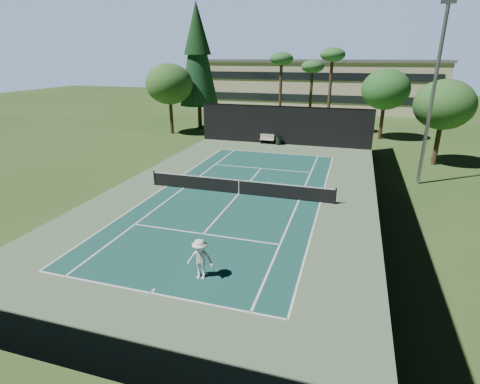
# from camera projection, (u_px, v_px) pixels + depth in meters

# --- Properties ---
(ground) EXTENTS (160.00, 160.00, 0.00)m
(ground) POSITION_uv_depth(u_px,v_px,m) (239.00, 194.00, 25.52)
(ground) COLOR #2E4E1D
(ground) RESTS_ON ground
(apron_slab) EXTENTS (18.00, 32.00, 0.01)m
(apron_slab) POSITION_uv_depth(u_px,v_px,m) (239.00, 194.00, 25.52)
(apron_slab) COLOR #587552
(apron_slab) RESTS_ON ground
(court_surface) EXTENTS (10.97, 23.77, 0.01)m
(court_surface) POSITION_uv_depth(u_px,v_px,m) (239.00, 194.00, 25.52)
(court_surface) COLOR #174C46
(court_surface) RESTS_ON ground
(court_lines) EXTENTS (11.07, 23.87, 0.01)m
(court_lines) POSITION_uv_depth(u_px,v_px,m) (239.00, 194.00, 25.52)
(court_lines) COLOR white
(court_lines) RESTS_ON ground
(tennis_net) EXTENTS (12.90, 0.10, 1.10)m
(tennis_net) POSITION_uv_depth(u_px,v_px,m) (239.00, 186.00, 25.33)
(tennis_net) COLOR black
(tennis_net) RESTS_ON ground
(fence) EXTENTS (18.04, 32.05, 4.03)m
(fence) POSITION_uv_depth(u_px,v_px,m) (239.00, 165.00, 24.89)
(fence) COLOR black
(fence) RESTS_ON ground
(player) EXTENTS (1.21, 0.74, 1.81)m
(player) POSITION_uv_depth(u_px,v_px,m) (200.00, 259.00, 15.57)
(player) COLOR white
(player) RESTS_ON ground
(tennis_ball_a) EXTENTS (0.06, 0.06, 0.06)m
(tennis_ball_a) POSITION_uv_depth(u_px,v_px,m) (74.00, 267.00, 16.63)
(tennis_ball_a) COLOR #C4E333
(tennis_ball_a) RESTS_ON ground
(tennis_ball_b) EXTENTS (0.07, 0.07, 0.07)m
(tennis_ball_b) POSITION_uv_depth(u_px,v_px,m) (212.00, 175.00, 29.52)
(tennis_ball_b) COLOR #C9D12F
(tennis_ball_b) RESTS_ON ground
(tennis_ball_c) EXTENTS (0.06, 0.06, 0.06)m
(tennis_ball_c) POSITION_uv_depth(u_px,v_px,m) (269.00, 189.00, 26.37)
(tennis_ball_c) COLOR #C7DA31
(tennis_ball_c) RESTS_ON ground
(tennis_ball_d) EXTENTS (0.06, 0.06, 0.06)m
(tennis_ball_d) POSITION_uv_depth(u_px,v_px,m) (203.00, 176.00, 29.21)
(tennis_ball_d) COLOR #D7E834
(tennis_ball_d) RESTS_ON ground
(park_bench) EXTENTS (1.50, 0.45, 1.02)m
(park_bench) POSITION_uv_depth(u_px,v_px,m) (267.00, 139.00, 39.98)
(park_bench) COLOR beige
(park_bench) RESTS_ON ground
(trash_bin) EXTENTS (0.56, 0.56, 0.95)m
(trash_bin) POSITION_uv_depth(u_px,v_px,m) (278.00, 140.00, 39.44)
(trash_bin) COLOR black
(trash_bin) RESTS_ON ground
(pine_tree) EXTENTS (4.80, 4.80, 15.00)m
(pine_tree) POSITION_uv_depth(u_px,v_px,m) (197.00, 50.00, 45.31)
(pine_tree) COLOR #41271B
(pine_tree) RESTS_ON ground
(palm_a) EXTENTS (2.80, 2.80, 9.32)m
(palm_a) POSITION_uv_depth(u_px,v_px,m) (282.00, 62.00, 44.84)
(palm_a) COLOR #48341F
(palm_a) RESTS_ON ground
(palm_b) EXTENTS (2.80, 2.80, 8.42)m
(palm_b) POSITION_uv_depth(u_px,v_px,m) (312.00, 69.00, 45.96)
(palm_b) COLOR #3F2C1B
(palm_b) RESTS_ON ground
(palm_c) EXTENTS (2.80, 2.80, 9.77)m
(palm_c) POSITION_uv_depth(u_px,v_px,m) (332.00, 58.00, 42.16)
(palm_c) COLOR #4F3522
(palm_c) RESTS_ON ground
(decid_tree_a) EXTENTS (5.12, 5.12, 7.62)m
(decid_tree_a) POSITION_uv_depth(u_px,v_px,m) (386.00, 90.00, 40.71)
(decid_tree_a) COLOR #482C1F
(decid_tree_a) RESTS_ON ground
(decid_tree_b) EXTENTS (4.80, 4.80, 7.14)m
(decid_tree_b) POSITION_uv_depth(u_px,v_px,m) (444.00, 105.00, 30.74)
(decid_tree_b) COLOR #4A331F
(decid_tree_b) RESTS_ON ground
(decid_tree_c) EXTENTS (5.44, 5.44, 8.09)m
(decid_tree_c) POSITION_uv_depth(u_px,v_px,m) (169.00, 84.00, 43.56)
(decid_tree_c) COLOR #4C3420
(decid_tree_c) RESTS_ON ground
(campus_building) EXTENTS (40.50, 12.50, 8.30)m
(campus_building) POSITION_uv_depth(u_px,v_px,m) (316.00, 84.00, 65.41)
(campus_building) COLOR beige
(campus_building) RESTS_ON ground
(light_pole) EXTENTS (0.90, 0.25, 12.22)m
(light_pole) POSITION_uv_depth(u_px,v_px,m) (433.00, 94.00, 25.42)
(light_pole) COLOR #95979D
(light_pole) RESTS_ON ground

